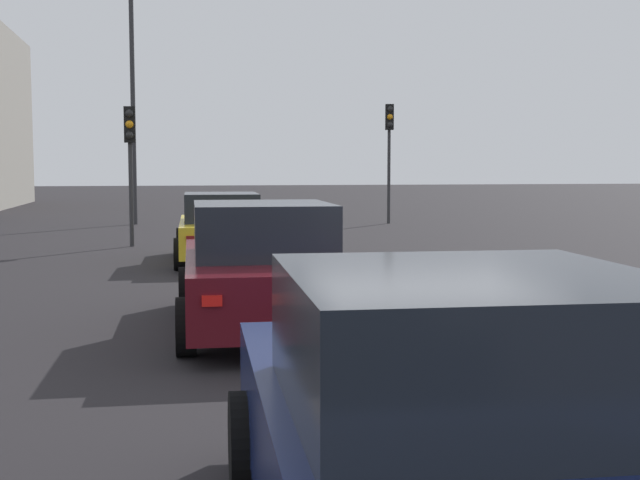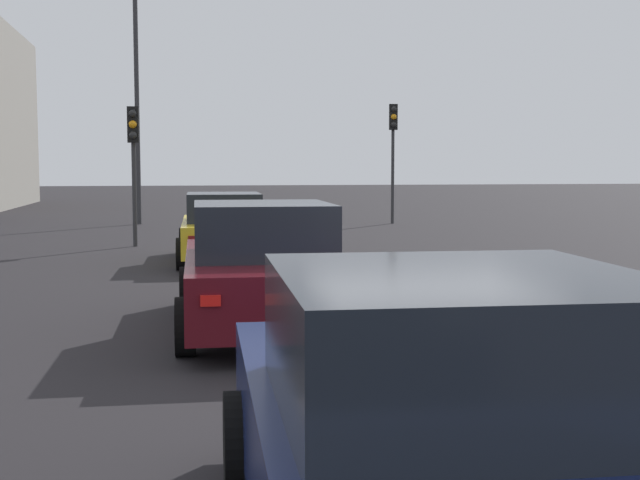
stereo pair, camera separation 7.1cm
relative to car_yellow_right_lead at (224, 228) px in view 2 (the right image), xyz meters
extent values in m
cube|color=black|center=(-8.94, -1.70, -0.82)|extent=(160.00, 160.00, 0.20)
cube|color=gold|center=(0.06, 0.00, -0.14)|extent=(4.40, 1.87, 0.63)
cube|color=#1E232B|center=(-0.16, 0.01, 0.47)|extent=(2.00, 1.58, 0.59)
cylinder|color=black|center=(1.37, -0.91, -0.40)|extent=(0.65, 0.24, 0.64)
cylinder|color=black|center=(1.43, 0.81, -0.40)|extent=(0.65, 0.24, 0.64)
cylinder|color=black|center=(-1.32, -0.82, -0.40)|extent=(0.65, 0.24, 0.64)
cylinder|color=black|center=(-1.26, 0.90, -0.40)|extent=(0.65, 0.24, 0.64)
cube|color=maroon|center=(-2.15, -0.55, -0.03)|extent=(0.04, 0.20, 0.11)
cube|color=maroon|center=(-2.11, 0.69, -0.03)|extent=(0.04, 0.20, 0.11)
cube|color=#510F16|center=(-7.47, 0.01, -0.11)|extent=(4.48, 1.99, 0.69)
cube|color=#1E232B|center=(-7.69, 0.01, 0.56)|extent=(2.04, 1.69, 0.65)
cylinder|color=black|center=(-6.13, -0.96, -0.40)|extent=(0.65, 0.24, 0.64)
cylinder|color=black|center=(-6.07, 0.89, -0.40)|extent=(0.65, 0.24, 0.64)
cylinder|color=black|center=(-8.87, -0.88, -0.40)|extent=(0.65, 0.24, 0.64)
cylinder|color=black|center=(-8.82, 0.97, -0.40)|extent=(0.65, 0.24, 0.64)
cube|color=red|center=(-9.72, -0.60, 0.01)|extent=(0.04, 0.20, 0.11)
cube|color=red|center=(-9.68, 0.74, 0.01)|extent=(0.04, 0.20, 0.11)
cube|color=#141E4C|center=(-14.00, -0.20, -0.12)|extent=(4.14, 2.05, 0.67)
cube|color=#1E232B|center=(-14.20, -0.19, 0.53)|extent=(1.89, 1.73, 0.63)
cylinder|color=black|center=(-12.77, -1.19, -0.40)|extent=(0.65, 0.25, 0.64)
cylinder|color=black|center=(-12.70, 0.70, -0.40)|extent=(0.65, 0.25, 0.64)
cylinder|color=#2D2D30|center=(10.93, -6.69, 0.94)|extent=(0.11, 0.11, 3.32)
cube|color=black|center=(10.87, -6.68, 3.05)|extent=(0.23, 0.30, 0.90)
sphere|color=black|center=(10.76, -6.67, 3.32)|extent=(0.20, 0.20, 0.20)
sphere|color=orange|center=(10.76, -6.67, 3.05)|extent=(0.20, 0.20, 0.20)
sphere|color=black|center=(10.76, -6.67, 2.78)|extent=(0.20, 0.20, 0.20)
cylinder|color=#2D2D30|center=(3.88, 2.01, 0.60)|extent=(0.11, 0.11, 2.63)
cube|color=black|center=(3.82, 2.01, 2.37)|extent=(0.20, 0.28, 0.90)
sphere|color=black|center=(3.71, 2.01, 2.64)|extent=(0.20, 0.20, 0.20)
sphere|color=orange|center=(3.71, 2.01, 2.37)|extent=(0.20, 0.20, 0.20)
sphere|color=black|center=(3.71, 2.01, 2.10)|extent=(0.20, 0.20, 0.20)
cylinder|color=#2D2D30|center=(12.14, 2.20, 3.71)|extent=(0.16, 0.16, 8.86)
camera|label=1|loc=(-17.78, 1.18, 1.33)|focal=46.75mm
camera|label=2|loc=(-17.79, 1.11, 1.33)|focal=46.75mm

